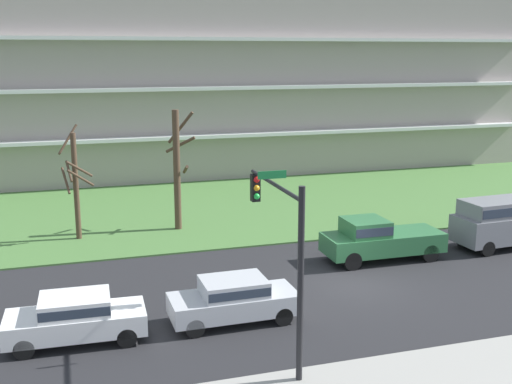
% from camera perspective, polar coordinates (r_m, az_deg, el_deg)
% --- Properties ---
extents(ground, '(160.00, 160.00, 0.00)m').
position_cam_1_polar(ground, '(25.92, 8.79, -8.30)').
color(ground, '#232326').
extents(sidewalk_curb_near, '(80.00, 4.00, 0.15)m').
position_cam_1_polar(sidewalk_curb_near, '(19.68, 19.37, -15.70)').
color(sidewalk_curb_near, '#99968E').
rests_on(sidewalk_curb_near, ground).
extents(grass_lawn_strip, '(80.00, 16.00, 0.08)m').
position_cam_1_polar(grass_lawn_strip, '(38.41, -0.33, -1.19)').
color(grass_lawn_strip, '#477238').
rests_on(grass_lawn_strip, ground).
extents(apartment_building, '(52.12, 13.66, 13.38)m').
position_cam_1_polar(apartment_building, '(51.28, -5.07, 9.74)').
color(apartment_building, '#9E938C').
rests_on(apartment_building, ground).
extents(tree_far_left, '(1.64, 1.66, 5.72)m').
position_cam_1_polar(tree_far_left, '(32.00, -16.02, 0.80)').
color(tree_far_left, '#4C3828').
rests_on(tree_far_left, ground).
extents(tree_left, '(1.52, 1.63, 6.31)m').
position_cam_1_polar(tree_left, '(32.79, -7.11, 2.24)').
color(tree_left, '#4C3828').
rests_on(tree_left, ground).
extents(van_gray_near_left, '(5.30, 2.29, 2.36)m').
position_cam_1_polar(van_gray_near_left, '(32.37, 21.77, -2.24)').
color(van_gray_near_left, slate).
rests_on(van_gray_near_left, ground).
extents(pickup_green_center_left, '(5.42, 2.05, 1.95)m').
position_cam_1_polar(pickup_green_center_left, '(28.76, 10.99, -4.14)').
color(pickup_green_center_left, '#2D6B3D').
rests_on(pickup_green_center_left, ground).
extents(sedan_white_center_right, '(4.47, 1.97, 1.57)m').
position_cam_1_polar(sedan_white_center_right, '(21.38, -15.99, -10.78)').
color(sedan_white_center_right, white).
rests_on(sedan_white_center_right, ground).
extents(sedan_silver_near_right, '(4.42, 1.84, 1.57)m').
position_cam_1_polar(sedan_silver_near_right, '(22.02, -2.04, -9.57)').
color(sedan_silver_near_right, '#B7BABF').
rests_on(sedan_silver_near_right, ground).
extents(traffic_signal_mast, '(0.90, 4.56, 5.71)m').
position_cam_1_polar(traffic_signal_mast, '(18.47, 2.31, -4.01)').
color(traffic_signal_mast, black).
rests_on(traffic_signal_mast, ground).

